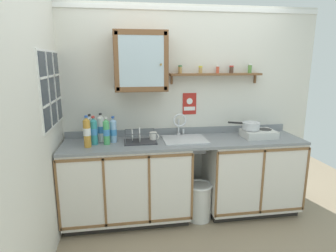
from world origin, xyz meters
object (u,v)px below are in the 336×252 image
(bottle_soda_green_1, at_px, (106,132))
(bottle_water_blue_4, at_px, (113,131))
(bottle_water_clear_3, at_px, (90,129))
(hot_plate_stove, at_px, (258,134))
(mug, at_px, (153,136))
(sink, at_px, (184,141))
(trash_bin, at_px, (199,201))
(bottle_opaque_white_2, at_px, (101,129))
(wall_cabinet, at_px, (141,61))
(bottle_detergent_teal_5, at_px, (94,131))
(saucepan, at_px, (251,126))
(bottle_juice_amber_0, at_px, (87,132))
(dish_rack, at_px, (140,140))
(warning_sign, at_px, (189,104))

(bottle_soda_green_1, bearing_deg, bottle_water_blue_4, 46.55)
(bottle_water_clear_3, bearing_deg, bottle_soda_green_1, -32.73)
(hot_plate_stove, height_order, mug, mug)
(sink, relative_size, trash_bin, 1.11)
(bottle_opaque_white_2, height_order, wall_cabinet, wall_cabinet)
(bottle_detergent_teal_5, bearing_deg, mug, 4.70)
(hot_plate_stove, distance_m, saucepan, 0.13)
(bottle_water_clear_3, bearing_deg, wall_cabinet, 3.96)
(hot_plate_stove, bearing_deg, bottle_water_clear_3, 177.22)
(bottle_detergent_teal_5, bearing_deg, bottle_opaque_white_2, 54.11)
(bottle_juice_amber_0, relative_size, bottle_detergent_teal_5, 1.08)
(bottle_water_clear_3, bearing_deg, trash_bin, -9.55)
(bottle_water_clear_3, bearing_deg, dish_rack, -10.30)
(bottle_soda_green_1, bearing_deg, bottle_opaque_white_2, 117.78)
(bottle_water_clear_3, xyz_separation_m, trash_bin, (1.20, -0.20, -0.84))
(saucepan, bearing_deg, bottle_soda_green_1, -178.43)
(bottle_soda_green_1, bearing_deg, sink, 4.03)
(bottle_water_clear_3, relative_size, warning_sign, 1.22)
(bottle_soda_green_1, bearing_deg, dish_rack, 3.16)
(warning_sign, bearing_deg, dish_rack, -155.30)
(bottle_water_clear_3, distance_m, dish_rack, 0.55)
(saucepan, bearing_deg, dish_rack, -178.86)
(dish_rack, xyz_separation_m, warning_sign, (0.62, 0.29, 0.34))
(bottle_detergent_teal_5, bearing_deg, saucepan, 0.69)
(bottle_juice_amber_0, relative_size, bottle_water_blue_4, 1.15)
(hot_plate_stove, xyz_separation_m, trash_bin, (-0.73, -0.11, -0.74))
(warning_sign, height_order, trash_bin, warning_sign)
(mug, bearing_deg, bottle_water_blue_4, -179.60)
(sink, height_order, bottle_opaque_white_2, bottle_opaque_white_2)
(sink, relative_size, bottle_opaque_white_2, 1.52)
(bottle_water_blue_4, distance_m, wall_cabinet, 0.81)
(bottle_opaque_white_2, bearing_deg, bottle_detergent_teal_5, -125.89)
(saucepan, relative_size, mug, 3.27)
(bottle_opaque_white_2, height_order, dish_rack, bottle_opaque_white_2)
(sink, relative_size, bottle_detergent_teal_5, 1.57)
(saucepan, distance_m, bottle_juice_amber_0, 1.84)
(hot_plate_stove, relative_size, trash_bin, 0.85)
(bottle_water_blue_4, bearing_deg, bottle_soda_green_1, -133.45)
(bottle_juice_amber_0, bearing_deg, bottle_soda_green_1, 19.98)
(hot_plate_stove, height_order, saucepan, saucepan)
(saucepan, height_order, wall_cabinet, wall_cabinet)
(bottle_detergent_teal_5, xyz_separation_m, dish_rack, (0.48, -0.00, -0.11))
(saucepan, bearing_deg, trash_bin, -168.33)
(hot_plate_stove, distance_m, bottle_soda_green_1, 1.74)
(bottle_water_blue_4, bearing_deg, hot_plate_stove, -1.75)
(bottle_water_clear_3, relative_size, bottle_water_blue_4, 1.08)
(mug, relative_size, trash_bin, 0.24)
(bottle_opaque_white_2, distance_m, trash_bin, 1.39)
(saucepan, xyz_separation_m, dish_rack, (-1.30, -0.03, -0.11))
(bottle_water_blue_4, height_order, dish_rack, bottle_water_blue_4)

